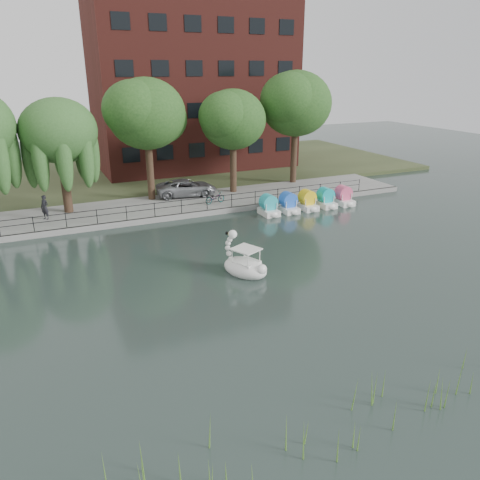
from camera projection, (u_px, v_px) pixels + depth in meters
ground_plane at (264, 292)px, 23.10m from camera, size 120.00×120.00×0.00m
promenade at (171, 206)px, 36.70m from camera, size 40.00×6.00×0.40m
kerb at (183, 216)px, 34.18m from camera, size 40.00×0.25×0.40m
land_strip at (133, 172)px, 48.67m from camera, size 60.00×22.00×0.36m
railing at (181, 203)px, 34.02m from camera, size 32.00×0.05×1.00m
apartment_building at (193, 79)px, 48.18m from camera, size 20.00×10.07×18.00m
willow_mid at (59, 131)px, 32.55m from camera, size 5.32×5.32×8.15m
broadleaf_center at (146, 114)px, 35.65m from camera, size 6.00×6.00×9.25m
broadleaf_right at (233, 120)px, 38.17m from camera, size 5.40×5.40×8.32m
broadleaf_far at (296, 104)px, 41.19m from camera, size 6.30×6.30×9.71m
minivan at (186, 186)px, 38.58m from camera, size 3.41×6.01×1.58m
bicycle at (215, 197)px, 36.55m from camera, size 0.93×1.80×1.00m
pedestrian at (44, 206)px, 32.51m from camera, size 0.84×0.85×1.98m
swan_boat at (244, 265)px, 25.02m from camera, size 2.63×3.12×2.26m
pedal_boat_row at (307, 202)px, 36.33m from camera, size 7.95×1.70×1.40m
reed_bank at (448, 381)px, 15.55m from camera, size 24.00×2.40×1.20m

